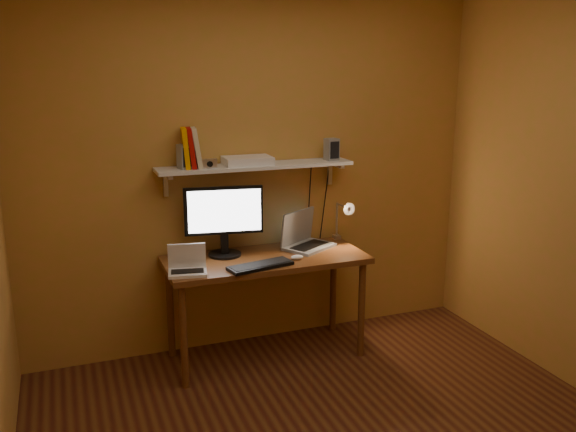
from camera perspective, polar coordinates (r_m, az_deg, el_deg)
name	(u,v)px	position (r m, az deg, el deg)	size (l,w,h in m)	color
room	(356,224)	(2.99, 6.41, -0.71)	(3.44, 3.24, 2.64)	#5A3317
desk	(266,268)	(4.29, -2.11, -4.92)	(1.40, 0.60, 0.75)	brown
wall_shelf	(256,166)	(4.30, -3.03, 4.65)	(1.40, 0.25, 0.21)	silver
monitor	(224,217)	(4.24, -6.02, -0.13)	(0.54, 0.26, 0.49)	black
laptop	(304,238)	(4.48, 1.50, -2.03)	(0.43, 0.40, 0.27)	gray
netbook	(187,265)	(3.98, -9.41, -4.54)	(0.27, 0.22, 0.19)	white
keyboard	(260,266)	(4.04, -2.60, -4.67)	(0.44, 0.15, 0.02)	black
mouse	(297,257)	(4.20, 0.86, -3.88)	(0.09, 0.06, 0.03)	white
desk_lamp	(344,216)	(4.56, 5.22, 0.02)	(0.09, 0.23, 0.38)	silver
speaker_left	(185,157)	(4.15, -9.59, 5.51)	(0.09, 0.09, 0.16)	gray
speaker_right	(332,149)	(4.48, 4.10, 6.24)	(0.09, 0.09, 0.16)	gray
books	(191,148)	(4.18, -9.06, 6.31)	(0.16, 0.19, 0.27)	orange
shelf_camera	(209,164)	(4.14, -7.40, 4.88)	(0.11, 0.05, 0.06)	silver
router	(248,161)	(4.28, -3.81, 5.20)	(0.33, 0.22, 0.06)	white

